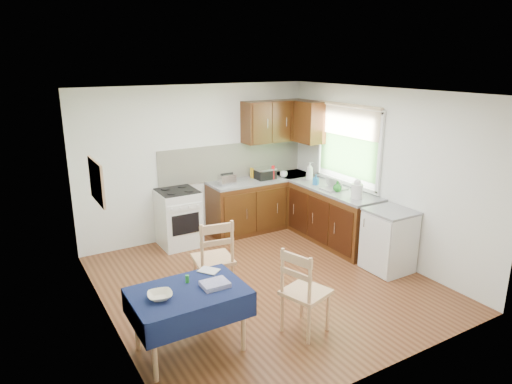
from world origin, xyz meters
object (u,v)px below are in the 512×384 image
sandwich_press (264,173)px  chair_near (303,289)px  toaster (227,180)px  chair_far (214,257)px  dining_table (189,300)px  kettle (357,190)px  dish_rack (334,188)px

sandwich_press → chair_near: bearing=-97.8°
chair_near → toaster: toaster is taller
chair_far → chair_near: (0.48, -1.19, -0.03)m
chair_far → sandwich_press: 2.58m
toaster → sandwich_press: size_ratio=0.81×
dining_table → sandwich_press: (2.51, 2.63, 0.42)m
toaster → sandwich_press: 0.75m
chair_far → toaster: 2.09m
dining_table → sandwich_press: size_ratio=3.46×
chair_near → sandwich_press: bearing=-41.6°
toaster → kettle: size_ratio=0.91×
chair_far → sandwich_press: size_ratio=3.20×
chair_near → sandwich_press: sandwich_press is taller
sandwich_press → toaster: bearing=-160.0°
toaster → dining_table: bearing=-128.9°
dining_table → kettle: bearing=22.4°
chair_far → chair_near: chair_far is taller
chair_far → chair_near: 1.28m
toaster → dish_rack: bearing=-43.4°
dining_table → chair_far: (0.69, 0.85, -0.02)m
chair_far → dish_rack: size_ratio=2.77×
sandwich_press → kettle: kettle is taller
toaster → kettle: 2.09m
chair_near → sandwich_press: size_ratio=3.03×
chair_far → toaster: bearing=-112.9°
chair_far → kettle: bearing=-168.6°
sandwich_press → kettle: (0.57, -1.67, 0.03)m
toaster → chair_far: bearing=-126.4°
chair_near → dining_table: bearing=56.8°
sandwich_press → dining_table: bearing=-117.1°
toaster → kettle: (1.31, -1.63, 0.04)m
dining_table → toaster: bearing=60.8°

